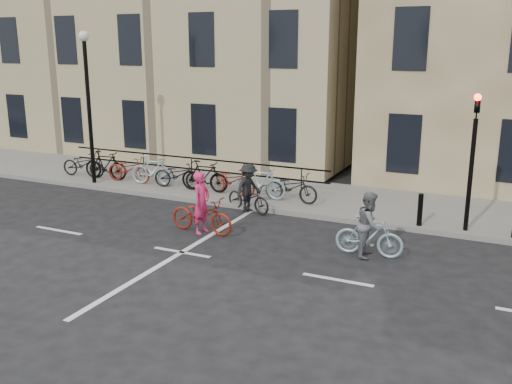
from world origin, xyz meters
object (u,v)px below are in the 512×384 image
at_px(traffic_light, 473,146).
at_px(lamp_post, 88,89).
at_px(cyclist_pink, 202,212).
at_px(cyclist_dark, 248,193).
at_px(cyclist_grey, 369,230).

relative_size(traffic_light, lamp_post, 0.74).
distance_m(cyclist_pink, cyclist_dark, 2.36).
xyz_separation_m(cyclist_grey, cyclist_dark, (-4.29, 2.16, -0.06)).
bearing_deg(traffic_light, cyclist_dark, -175.98).
bearing_deg(cyclist_grey, cyclist_dark, 60.16).
bearing_deg(cyclist_grey, cyclist_pink, 89.15).
xyz_separation_m(traffic_light, lamp_post, (-12.70, 0.06, 1.04)).
xyz_separation_m(lamp_post, cyclist_grey, (10.73, -2.66, -2.84)).
bearing_deg(traffic_light, cyclist_grey, -127.20).
bearing_deg(traffic_light, lamp_post, 179.73).
xyz_separation_m(cyclist_pink, cyclist_dark, (0.27, 2.34, 0.00)).
bearing_deg(cyclist_pink, lamp_post, 68.32).
relative_size(cyclist_grey, cyclist_dark, 0.94).
xyz_separation_m(traffic_light, cyclist_grey, (-1.97, -2.60, -1.81)).
height_order(lamp_post, cyclist_pink, lamp_post).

